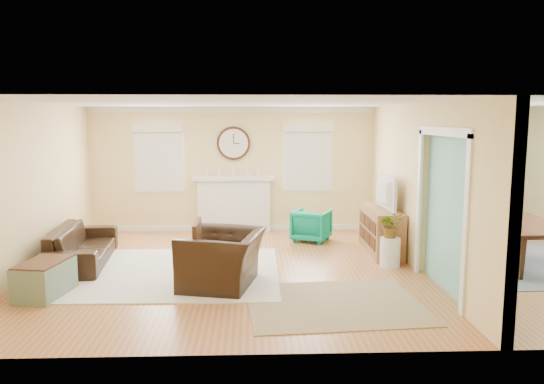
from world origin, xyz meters
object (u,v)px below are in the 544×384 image
(dining_table, at_px, (522,242))
(eames_chair, at_px, (222,259))
(sofa, at_px, (82,245))
(green_chair, at_px, (311,225))
(credenza, at_px, (381,230))

(dining_table, bearing_deg, eames_chair, 99.70)
(sofa, bearing_deg, dining_table, -97.36)
(green_chair, height_order, dining_table, dining_table)
(sofa, relative_size, eames_chair, 1.75)
(sofa, relative_size, dining_table, 1.06)
(credenza, relative_size, dining_table, 0.74)
(green_chair, bearing_deg, eames_chair, 85.19)
(dining_table, bearing_deg, sofa, 86.12)
(sofa, xyz_separation_m, credenza, (5.07, 0.54, 0.09))
(sofa, relative_size, credenza, 1.43)
(green_chair, bearing_deg, credenza, 165.70)
(sofa, distance_m, credenza, 5.10)
(eames_chair, xyz_separation_m, dining_table, (4.85, 1.01, -0.04))
(green_chair, height_order, credenza, credenza)
(sofa, height_order, green_chair, sofa)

